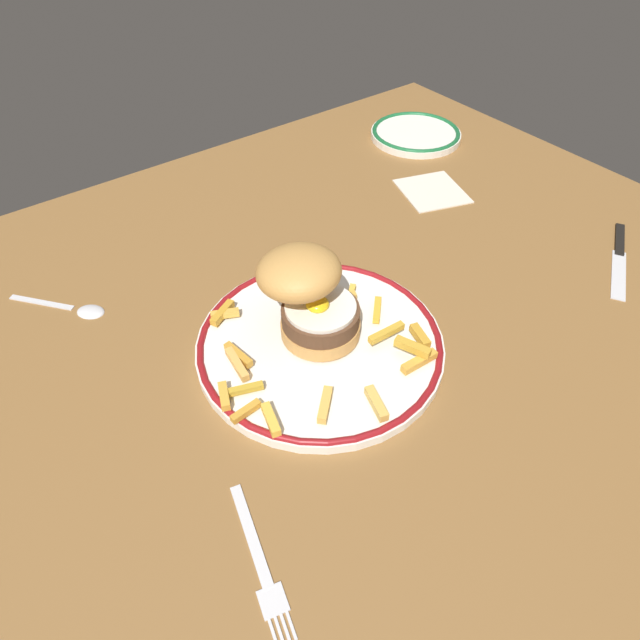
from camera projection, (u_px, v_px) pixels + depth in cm
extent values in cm
cube|color=brown|center=(333.00, 346.00, 67.58)|extent=(124.90, 101.81, 4.00)
cylinder|color=white|center=(320.00, 344.00, 64.25)|extent=(28.92, 28.92, 1.20)
torus|color=maroon|center=(320.00, 341.00, 63.83)|extent=(28.52, 28.52, 0.80)
cylinder|color=#CC8F49|center=(319.00, 326.00, 63.73)|extent=(9.26, 9.26, 1.80)
cylinder|color=#523521|center=(319.00, 314.00, 62.38)|extent=(8.97, 8.97, 2.06)
cylinder|color=white|center=(319.00, 306.00, 61.49)|extent=(8.09, 8.09, 0.50)
ellipsoid|color=yellow|center=(318.00, 305.00, 60.65)|extent=(2.60, 2.60, 1.40)
ellipsoid|color=tan|center=(299.00, 272.00, 59.35)|extent=(11.62, 11.89, 5.60)
cube|color=yellow|center=(271.00, 419.00, 54.89)|extent=(1.91, 3.92, 0.95)
cube|color=gold|center=(224.00, 396.00, 57.01)|extent=(2.12, 3.39, 0.92)
cube|color=#EAA950|center=(237.00, 364.00, 60.18)|extent=(1.46, 4.86, 0.87)
cube|color=gold|center=(377.00, 310.00, 66.42)|extent=(3.38, 3.40, 0.82)
cube|color=gold|center=(325.00, 405.00, 56.19)|extent=(3.74, 3.59, 0.95)
cube|color=gold|center=(238.00, 355.00, 61.20)|extent=(1.39, 4.28, 0.82)
cube|color=gold|center=(420.00, 336.00, 63.14)|extent=(1.90, 3.55, 0.99)
cube|color=gold|center=(345.00, 297.00, 67.96)|extent=(3.00, 1.85, 0.93)
cube|color=gold|center=(419.00, 361.00, 60.40)|extent=(4.66, 1.17, 0.94)
cube|color=gold|center=(350.00, 297.00, 68.10)|extent=(3.86, 3.37, 0.74)
cube|color=gold|center=(244.00, 389.00, 57.76)|extent=(4.19, 2.13, 0.72)
cube|color=gold|center=(386.00, 333.00, 62.52)|extent=(4.78, 1.08, 0.81)
cube|color=#E0B450|center=(376.00, 403.00, 56.30)|extent=(2.16, 4.22, 0.99)
cube|color=gold|center=(225.00, 314.00, 65.90)|extent=(3.43, 2.19, 0.83)
cube|color=gold|center=(306.00, 290.00, 67.84)|extent=(2.43, 3.53, 0.81)
cube|color=gold|center=(222.00, 313.00, 66.00)|extent=(4.06, 2.71, 0.89)
cube|color=gold|center=(246.00, 411.00, 55.73)|extent=(3.51, 1.07, 0.77)
cube|color=gold|center=(413.00, 347.00, 60.57)|extent=(2.46, 4.21, 0.98)
cylinder|color=white|center=(416.00, 135.00, 102.55)|extent=(16.71, 16.71, 1.20)
torus|color=#196033|center=(416.00, 132.00, 102.13)|extent=(16.31, 16.31, 0.80)
cube|color=silver|center=(251.00, 534.00, 48.46)|extent=(3.46, 9.93, 0.36)
cube|color=silver|center=(273.00, 600.00, 44.51)|extent=(2.73, 2.87, 0.32)
cube|color=silver|center=(291.00, 624.00, 43.26)|extent=(0.85, 2.39, 0.28)
cube|color=silver|center=(285.00, 627.00, 43.13)|extent=(0.85, 2.39, 0.28)
cube|color=silver|center=(279.00, 629.00, 42.99)|extent=(0.85, 2.39, 0.28)
cube|color=silver|center=(273.00, 632.00, 42.85)|extent=(0.85, 2.39, 0.28)
cube|color=black|center=(620.00, 239.00, 79.65)|extent=(7.48, 5.15, 0.70)
cube|color=silver|center=(619.00, 274.00, 74.10)|extent=(10.36, 7.21, 0.24)
cube|color=silver|center=(41.00, 302.00, 70.11)|extent=(6.29, 7.50, 0.32)
ellipsoid|color=silver|center=(90.00, 310.00, 68.76)|extent=(4.29, 4.43, 0.90)
cube|color=silver|center=(432.00, 191.00, 89.25)|extent=(12.42, 12.88, 0.40)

